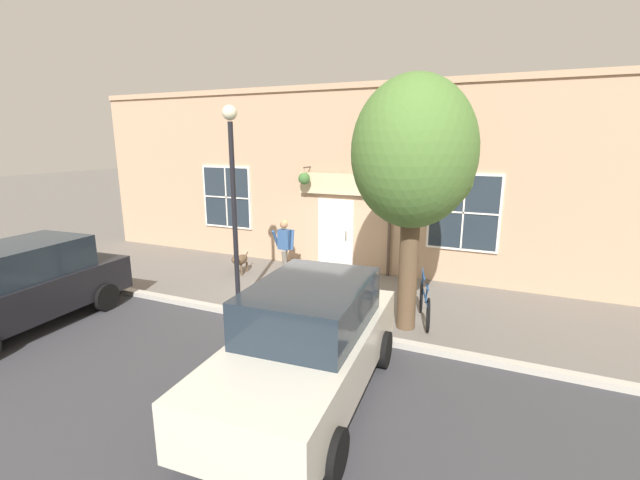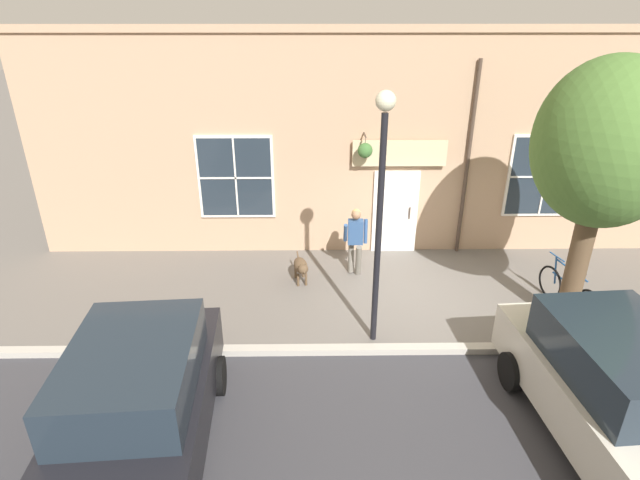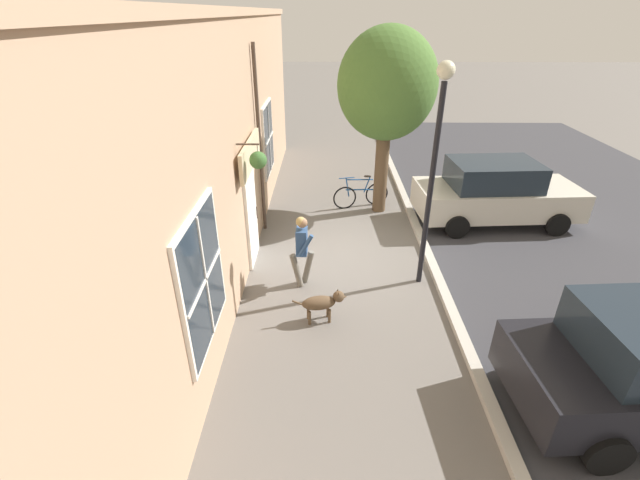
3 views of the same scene
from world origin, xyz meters
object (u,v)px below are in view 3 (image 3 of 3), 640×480
street_tree_by_curb (386,88)px  street_lamp (436,148)px  dog_on_leash (322,302)px  parked_car_mid_block (495,193)px  pedestrian_walking (302,246)px  leaning_bicycle (361,194)px

street_tree_by_curb → street_lamp: bearing=-82.6°
dog_on_leash → street_lamp: size_ratio=0.23×
parked_car_mid_block → dog_on_leash: bearing=-136.6°
pedestrian_walking → dog_on_leash: pedestrian_walking is taller
parked_car_mid_block → leaning_bicycle: bearing=163.4°
leaning_bicycle → street_lamp: size_ratio=0.37×
pedestrian_walking → street_lamp: (2.54, 0.16, 2.02)m
pedestrian_walking → leaning_bicycle: (1.54, 4.23, -0.57)m
pedestrian_walking → parked_car_mid_block: 6.00m
pedestrian_walking → leaning_bicycle: pedestrian_walking is taller
pedestrian_walking → leaning_bicycle: bearing=70.0°
street_lamp → pedestrian_walking: bearing=-176.4°
leaning_bicycle → street_lamp: bearing=-76.2°
dog_on_leash → street_tree_by_curb: street_tree_by_curb is taller
street_tree_by_curb → leaning_bicycle: 3.13m
street_tree_by_curb → leaning_bicycle: size_ratio=2.96×
leaning_bicycle → parked_car_mid_block: 3.74m
dog_on_leash → leaning_bicycle: (1.10, 5.46, -0.04)m
parked_car_mid_block → street_tree_by_curb: bearing=164.9°
leaning_bicycle → pedestrian_walking: bearing=-110.0°
pedestrian_walking → leaning_bicycle: size_ratio=0.95×
dog_on_leash → street_tree_by_curb: 6.26m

